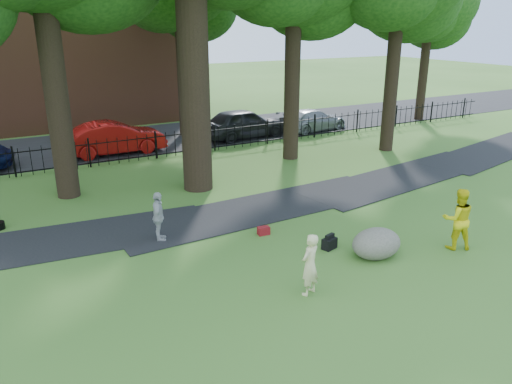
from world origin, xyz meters
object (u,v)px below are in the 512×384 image
woman (310,265)px  boulder (376,242)px  red_sedan (114,138)px  man (458,219)px

woman → boulder: size_ratio=1.06×
woman → red_sedan: bearing=-109.4°
man → boulder: man is taller
boulder → red_sedan: red_sedan is taller
boulder → woman: bearing=-164.5°
woman → man: man is taller
woman → man: bearing=158.8°
woman → boulder: woman is taller
man → boulder: 2.44m
woman → boulder: (2.75, 0.76, -0.34)m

